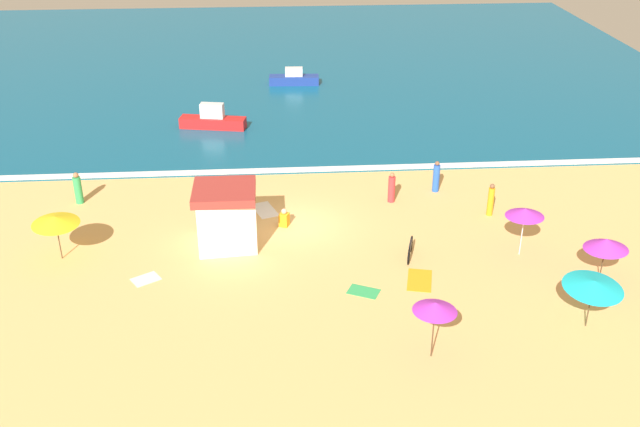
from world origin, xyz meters
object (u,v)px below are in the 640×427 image
Objects in this scene: beach_umbrella_1 at (594,284)px; beachgoer_1 at (284,219)px; lifeguard_cabana at (226,216)px; small_boat_1 at (213,120)px; beach_umbrella_4 at (435,307)px; small_boat_0 at (294,79)px; beachgoer_2 at (491,200)px; beach_umbrella_0 at (55,220)px; beach_umbrella_2 at (525,213)px; beach_umbrella_3 at (606,244)px; beachgoer_0 at (78,189)px; beachgoer_4 at (392,188)px; parked_bicycle at (410,249)px; beachgoer_3 at (436,177)px.

beach_umbrella_1 is 13.96m from beachgoer_1.
small_boat_1 is (-1.47, 14.56, -0.78)m from lifeguard_cabana.
small_boat_0 is at bearing 96.31° from beach_umbrella_4.
beach_umbrella_0 is at bearing -171.95° from beachgoer_2.
beach_umbrella_2 is 2.58× the size of beachgoer_1.
beach_umbrella_1 is at bearing -120.49° from beach_umbrella_3.
beach_umbrella_2 reaches higher than small_boat_1.
beach_umbrella_3 is 1.46× the size of beachgoer_0.
small_boat_1 reaches higher than beachgoer_0.
small_boat_0 is (-3.52, 31.79, -1.52)m from beach_umbrella_4.
beach_umbrella_4 is at bearing -49.02° from lifeguard_cabana.
beachgoer_4 is 0.43× the size of small_boat_0.
beach_umbrella_0 is at bearing -114.28° from small_boat_0.
beachgoer_3 reaches higher than parked_bicycle.
beach_umbrella_4 reaches higher than beach_umbrella_1.
beachgoer_4 is at bearing -3.47° from beachgoer_0.
beach_umbrella_1 is 9.20m from beachgoer_2.
beachgoer_1 is at bearing -93.42° from small_boat_0.
beach_umbrella_0 is at bearing -163.18° from beachgoer_4.
beach_umbrella_3 is (15.20, -4.13, 0.31)m from lifeguard_cabana.
beachgoer_4 is 0.37× the size of small_boat_1.
lifeguard_cabana reaches higher than beachgoer_1.
beach_umbrella_0 is 1.68× the size of beachgoer_0.
beach_umbrella_4 is 6.99m from parked_bicycle.
lifeguard_cabana is at bearing -171.10° from beachgoer_2.
small_boat_1 is at bearing 124.46° from beach_umbrella_1.
beach_umbrella_4 is at bearing -150.81° from beach_umbrella_3.
beach_umbrella_2 is 1.46× the size of beachgoer_4.
beach_umbrella_2 reaches higher than beachgoer_1.
beachgoer_2 is at bearing 93.99° from beach_umbrella_2.
small_boat_1 reaches higher than beachgoer_3.
parked_bicycle is 16.55m from beachgoer_0.
beachgoer_2 is at bearing 64.52° from beach_umbrella_4.
beachgoer_2 is at bearing 39.10° from parked_bicycle.
small_boat_1 is (-8.85, 23.06, -1.44)m from beach_umbrella_4.
parked_bicycle is 25.33m from small_boat_0.
beach_umbrella_4 reaches higher than beach_umbrella_0.
beach_umbrella_0 is 22.45m from beach_umbrella_3.
beach_umbrella_1 is 31.93m from small_boat_0.
beach_umbrella_0 is 1.76× the size of beachgoer_4.
beachgoer_1 is at bearing 155.97° from beach_umbrella_3.
beachgoer_4 is at bearing 87.55° from beach_umbrella_4.
beach_umbrella_4 is at bearing -92.45° from beachgoer_4.
lifeguard_cabana is 23.63m from small_boat_0.
beachgoer_3 is at bearing 125.54° from beachgoer_2.
beach_umbrella_1 is at bearing -28.03° from lifeguard_cabana.
beach_umbrella_4 is at bearing -94.01° from parked_bicycle.
beachgoer_0 is at bearing 162.60° from beachgoer_1.
parked_bicycle is 1.08× the size of beachgoer_3.
beach_umbrella_0 is at bearing -173.47° from lifeguard_cabana.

